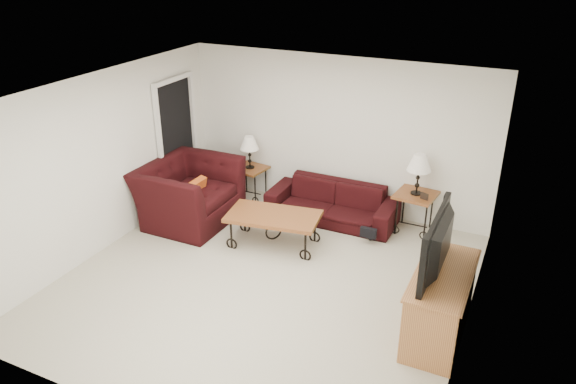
# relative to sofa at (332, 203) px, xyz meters

# --- Properties ---
(ground) EXTENTS (5.00, 5.00, 0.00)m
(ground) POSITION_rel_sofa_xyz_m (-0.14, -2.02, -0.30)
(ground) COLOR #BAB49F
(ground) RESTS_ON ground
(wall_back) EXTENTS (5.00, 0.02, 2.50)m
(wall_back) POSITION_rel_sofa_xyz_m (-0.14, 0.48, 0.95)
(wall_back) COLOR silver
(wall_back) RESTS_ON ground
(wall_front) EXTENTS (5.00, 0.02, 2.50)m
(wall_front) POSITION_rel_sofa_xyz_m (-0.14, -4.52, 0.95)
(wall_front) COLOR silver
(wall_front) RESTS_ON ground
(wall_left) EXTENTS (0.02, 5.00, 2.50)m
(wall_left) POSITION_rel_sofa_xyz_m (-2.64, -2.02, 0.95)
(wall_left) COLOR silver
(wall_left) RESTS_ON ground
(wall_right) EXTENTS (0.02, 5.00, 2.50)m
(wall_right) POSITION_rel_sofa_xyz_m (2.36, -2.02, 0.95)
(wall_right) COLOR silver
(wall_right) RESTS_ON ground
(ceiling) EXTENTS (5.00, 5.00, 0.00)m
(ceiling) POSITION_rel_sofa_xyz_m (-0.14, -2.02, 2.20)
(ceiling) COLOR white
(ceiling) RESTS_ON wall_back
(doorway) EXTENTS (0.08, 0.94, 2.04)m
(doorway) POSITION_rel_sofa_xyz_m (-2.61, -0.37, 0.72)
(doorway) COLOR black
(doorway) RESTS_ON ground
(sofa) EXTENTS (2.03, 0.79, 0.59)m
(sofa) POSITION_rel_sofa_xyz_m (0.00, 0.00, 0.00)
(sofa) COLOR black
(sofa) RESTS_ON ground
(side_table_left) EXTENTS (0.57, 0.57, 0.55)m
(side_table_left) POSITION_rel_sofa_xyz_m (-1.56, 0.18, -0.02)
(side_table_left) COLOR brown
(side_table_left) RESTS_ON ground
(side_table_right) EXTENTS (0.64, 0.64, 0.62)m
(side_table_right) POSITION_rel_sofa_xyz_m (1.26, 0.18, 0.02)
(side_table_right) COLOR brown
(side_table_right) RESTS_ON ground
(lamp_left) EXTENTS (0.35, 0.35, 0.55)m
(lamp_left) POSITION_rel_sofa_xyz_m (-1.56, 0.18, 0.53)
(lamp_left) COLOR black
(lamp_left) RESTS_ON side_table_left
(lamp_right) EXTENTS (0.39, 0.39, 0.62)m
(lamp_right) POSITION_rel_sofa_xyz_m (1.26, 0.18, 0.64)
(lamp_right) COLOR black
(lamp_right) RESTS_ON side_table_right
(photo_frame_left) EXTENTS (0.11, 0.02, 0.09)m
(photo_frame_left) POSITION_rel_sofa_xyz_m (-1.71, 0.03, 0.30)
(photo_frame_left) COLOR black
(photo_frame_left) RESTS_ON side_table_left
(photo_frame_right) EXTENTS (0.12, 0.06, 0.10)m
(photo_frame_right) POSITION_rel_sofa_xyz_m (1.41, 0.03, 0.38)
(photo_frame_right) COLOR black
(photo_frame_right) RESTS_ON side_table_right
(coffee_table) EXTENTS (1.40, 0.90, 0.49)m
(coffee_table) POSITION_rel_sofa_xyz_m (-0.48, -1.11, -0.05)
(coffee_table) COLOR brown
(coffee_table) RESTS_ON ground
(armchair) EXTENTS (1.27, 1.46, 0.94)m
(armchair) POSITION_rel_sofa_xyz_m (-2.02, -0.97, 0.17)
(armchair) COLOR black
(armchair) RESTS_ON ground
(throw_pillow) EXTENTS (0.11, 0.43, 0.43)m
(throw_pillow) POSITION_rel_sofa_xyz_m (-1.87, -1.02, 0.22)
(throw_pillow) COLOR orange
(throw_pillow) RESTS_ON armchair
(tv_stand) EXTENTS (0.56, 1.33, 0.80)m
(tv_stand) POSITION_rel_sofa_xyz_m (2.09, -2.11, 0.10)
(tv_stand) COLOR #BC8246
(tv_stand) RESTS_ON ground
(television) EXTENTS (0.16, 1.20, 0.69)m
(television) POSITION_rel_sofa_xyz_m (2.07, -2.11, 0.85)
(television) COLOR black
(television) RESTS_ON tv_stand
(backpack) EXTENTS (0.43, 0.36, 0.47)m
(backpack) POSITION_rel_sofa_xyz_m (0.77, -0.39, -0.06)
(backpack) COLOR black
(backpack) RESTS_ON ground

